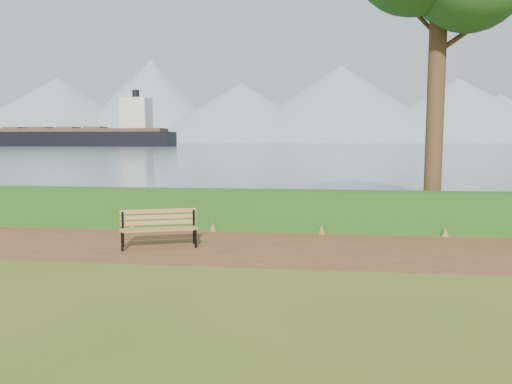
# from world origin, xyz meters

# --- Properties ---
(ground) EXTENTS (140.00, 140.00, 0.00)m
(ground) POSITION_xyz_m (0.00, 0.00, 0.00)
(ground) COLOR #445A19
(ground) RESTS_ON ground
(path) EXTENTS (40.00, 3.40, 0.01)m
(path) POSITION_xyz_m (0.00, 0.30, 0.01)
(path) COLOR #52311C
(path) RESTS_ON ground
(hedge) EXTENTS (32.00, 0.85, 1.00)m
(hedge) POSITION_xyz_m (0.00, 2.60, 0.50)
(hedge) COLOR #154012
(hedge) RESTS_ON ground
(water) EXTENTS (700.00, 510.00, 0.00)m
(water) POSITION_xyz_m (0.00, 260.00, 0.01)
(water) COLOR #476372
(water) RESTS_ON ground
(mountains) EXTENTS (585.00, 190.00, 70.00)m
(mountains) POSITION_xyz_m (-9.17, 406.05, 27.70)
(mountains) COLOR gray
(mountains) RESTS_ON ground
(bench) EXTENTS (1.67, 0.97, 0.81)m
(bench) POSITION_xyz_m (-1.87, 0.12, 0.47)
(bench) COLOR black
(bench) RESTS_ON ground
(cargo_ship) EXTENTS (69.47, 11.10, 21.08)m
(cargo_ship) POSITION_xyz_m (-79.68, 155.62, 3.14)
(cargo_ship) COLOR black
(cargo_ship) RESTS_ON ground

